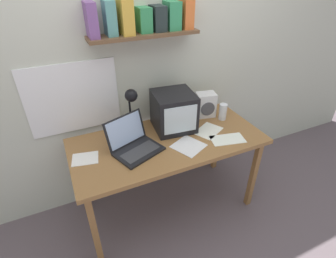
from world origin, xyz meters
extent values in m
plane|color=#64565B|center=(0.00, 0.00, 0.00)|extent=(12.00, 12.00, 0.00)
cube|color=beige|center=(0.00, 0.44, 1.30)|extent=(5.60, 0.06, 2.60)
cube|color=white|center=(-0.62, 0.41, 1.07)|extent=(0.69, 0.01, 0.56)
cube|color=brown|center=(-0.04, 0.32, 1.50)|extent=(0.83, 0.18, 0.02)
cube|color=#7A4E8E|center=(-0.40, 0.34, 1.63)|extent=(0.07, 0.15, 0.23)
cube|color=#559892|center=(-0.28, 0.35, 1.63)|extent=(0.07, 0.13, 0.23)
cube|color=gold|center=(-0.17, 0.34, 1.63)|extent=(0.08, 0.15, 0.23)
cube|color=#308951|center=(-0.03, 0.35, 1.60)|extent=(0.09, 0.13, 0.17)
cube|color=#212C2B|center=(0.08, 0.34, 1.60)|extent=(0.09, 0.14, 0.18)
cube|color=#328F5A|center=(0.19, 0.34, 1.61)|extent=(0.10, 0.14, 0.20)
cube|color=orange|center=(0.31, 0.34, 1.63)|extent=(0.08, 0.14, 0.22)
cube|color=olive|center=(0.00, 0.00, 0.74)|extent=(1.52, 0.71, 0.03)
cube|color=olive|center=(-0.70, -0.29, 0.36)|extent=(0.04, 0.05, 0.72)
cube|color=olive|center=(0.70, -0.29, 0.36)|extent=(0.04, 0.05, 0.72)
cube|color=olive|center=(-0.70, 0.29, 0.36)|extent=(0.04, 0.05, 0.72)
cube|color=olive|center=(0.70, 0.29, 0.36)|extent=(0.04, 0.05, 0.72)
cube|color=black|center=(0.12, 0.15, 0.92)|extent=(0.36, 0.35, 0.31)
cube|color=silver|center=(0.10, -0.01, 0.92)|extent=(0.26, 0.04, 0.23)
cube|color=black|center=(-0.27, -0.06, 0.77)|extent=(0.40, 0.34, 0.02)
cube|color=#38383A|center=(-0.26, -0.08, 0.78)|extent=(0.31, 0.22, 0.00)
cube|color=black|center=(-0.32, 0.08, 0.89)|extent=(0.34, 0.18, 0.23)
cube|color=#A6BDE3|center=(-0.32, 0.08, 0.89)|extent=(0.31, 0.17, 0.20)
cylinder|color=black|center=(-0.22, 0.25, 0.77)|extent=(0.10, 0.10, 0.01)
cylinder|color=black|center=(-0.22, 0.25, 0.94)|extent=(0.02, 0.02, 0.33)
sphere|color=black|center=(-0.22, 0.19, 1.11)|extent=(0.10, 0.10, 0.10)
cylinder|color=white|center=(0.58, 0.09, 0.83)|extent=(0.07, 0.07, 0.15)
cylinder|color=#CC3D47|center=(0.58, 0.09, 0.81)|extent=(0.06, 0.06, 0.11)
cube|color=white|center=(0.47, 0.22, 0.87)|extent=(0.19, 0.16, 0.22)
cylinder|color=#4C4C51|center=(0.46, 0.15, 0.86)|extent=(0.13, 0.03, 0.13)
cube|color=white|center=(0.43, -0.20, 0.76)|extent=(0.29, 0.20, 0.00)
cube|color=silver|center=(0.11, -0.15, 0.76)|extent=(0.28, 0.28, 0.00)
cube|color=white|center=(-0.64, 0.03, 0.76)|extent=(0.21, 0.18, 0.00)
cube|color=white|center=(0.36, -0.03, 0.76)|extent=(0.28, 0.25, 0.00)
camera|label=1|loc=(-0.71, -1.55, 1.95)|focal=28.00mm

